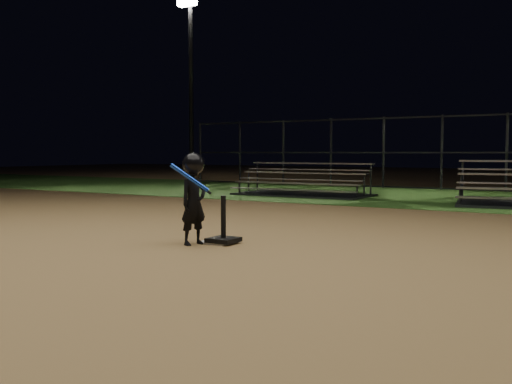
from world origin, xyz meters
name	(u,v)px	position (x,y,z in m)	size (l,w,h in m)	color
ground	(219,243)	(0.00, 0.00, 0.00)	(80.00, 80.00, 0.00)	#9B7846
grass_strip	(416,196)	(0.00, 10.00, 0.01)	(60.00, 8.00, 0.01)	#284D19
home_plate	(219,242)	(0.00, 0.00, 0.01)	(0.45, 0.45, 0.02)	beige
batting_tee	(223,234)	(0.10, -0.04, 0.13)	(0.38, 0.38, 0.64)	black
child_batter	(194,196)	(-0.20, -0.32, 0.67)	(0.49, 0.54, 1.26)	black
bleacher_left	(303,189)	(-2.86, 8.37, 0.20)	(3.89, 1.92, 0.95)	#AAAAAE
backstop_fence	(442,153)	(0.00, 13.00, 1.25)	(20.08, 0.08, 2.50)	#38383D
light_pole_left	(190,73)	(-12.00, 14.94, 4.95)	(0.90, 0.53, 8.30)	#2D2D30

